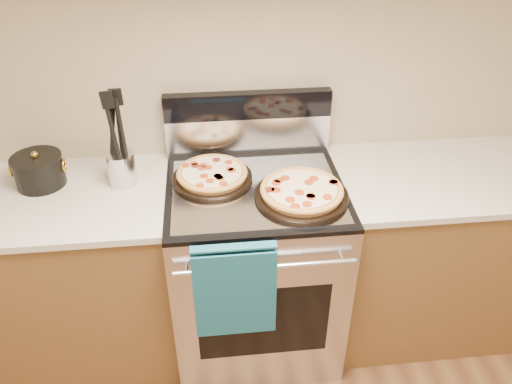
{
  "coord_description": "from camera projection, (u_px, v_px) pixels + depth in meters",
  "views": [
    {
      "loc": [
        -0.19,
        -0.12,
        2.09
      ],
      "look_at": [
        -0.01,
        1.55,
        0.96
      ],
      "focal_mm": 35.0,
      "sensor_mm": 36.0,
      "label": 1
    }
  ],
  "objects": [
    {
      "name": "cabinet_right",
      "position": [
        429.0,
        253.0,
        2.5
      ],
      "size": [
        1.0,
        0.62,
        0.88
      ],
      "primitive_type": "cube",
      "color": "brown",
      "rests_on": "ground"
    },
    {
      "name": "cooktop",
      "position": [
        255.0,
        189.0,
        2.13
      ],
      "size": [
        0.76,
        0.68,
        0.02
      ],
      "primitive_type": "cube",
      "color": "black",
      "rests_on": "range_body"
    },
    {
      "name": "countertop_left",
      "position": [
        46.0,
        200.0,
        2.09
      ],
      "size": [
        1.02,
        0.64,
        0.03
      ],
      "primitive_type": "cube",
      "color": "beige",
      "rests_on": "cabinet_left"
    },
    {
      "name": "range_body",
      "position": [
        255.0,
        269.0,
        2.39
      ],
      "size": [
        0.76,
        0.68,
        0.9
      ],
      "primitive_type": "cube",
      "color": "#B7B7BC",
      "rests_on": "ground"
    },
    {
      "name": "wall_back",
      "position": [
        247.0,
        61.0,
        2.18
      ],
      "size": [
        4.0,
        0.0,
        4.0
      ],
      "primitive_type": "plane",
      "rotation": [
        1.57,
        0.0,
        0.0
      ],
      "color": "tan",
      "rests_on": "ground"
    },
    {
      "name": "cabinet_left",
      "position": [
        69.0,
        280.0,
        2.34
      ],
      "size": [
        1.0,
        0.62,
        0.88
      ],
      "primitive_type": "cube",
      "color": "brown",
      "rests_on": "ground"
    },
    {
      "name": "oven_handle",
      "position": [
        266.0,
        267.0,
        1.89
      ],
      "size": [
        0.7,
        0.03,
        0.03
      ],
      "primitive_type": "cylinder",
      "rotation": [
        0.0,
        1.57,
        0.0
      ],
      "color": "silver",
      "rests_on": "range_body"
    },
    {
      "name": "foil_sheet",
      "position": [
        256.0,
        190.0,
        2.1
      ],
      "size": [
        0.7,
        0.55,
        0.01
      ],
      "primitive_type": "cube",
      "color": "gray",
      "rests_on": "cooktop"
    },
    {
      "name": "backsplash_lower",
      "position": [
        248.0,
        135.0,
        2.33
      ],
      "size": [
        0.76,
        0.06,
        0.18
      ],
      "primitive_type": "cube",
      "color": "silver",
      "rests_on": "cooktop"
    },
    {
      "name": "dish_towel",
      "position": [
        235.0,
        289.0,
        1.93
      ],
      "size": [
        0.32,
        0.05,
        0.42
      ],
      "primitive_type": null,
      "color": "navy",
      "rests_on": "oven_handle"
    },
    {
      "name": "oven_window",
      "position": [
        264.0,
        322.0,
        2.12
      ],
      "size": [
        0.56,
        0.01,
        0.4
      ],
      "primitive_type": "cube",
      "color": "black",
      "rests_on": "range_body"
    },
    {
      "name": "backsplash_upper",
      "position": [
        248.0,
        105.0,
        2.25
      ],
      "size": [
        0.76,
        0.06,
        0.12
      ],
      "primitive_type": "cube",
      "color": "black",
      "rests_on": "backsplash_lower"
    },
    {
      "name": "countertop_right",
      "position": [
        448.0,
        176.0,
        2.25
      ],
      "size": [
        1.02,
        0.64,
        0.03
      ],
      "primitive_type": "cube",
      "color": "beige",
      "rests_on": "cabinet_right"
    },
    {
      "name": "pepperoni_pizza_front",
      "position": [
        302.0,
        192.0,
        2.04
      ],
      "size": [
        0.5,
        0.5,
        0.05
      ],
      "primitive_type": null,
      "rotation": [
        0.0,
        0.0,
        0.41
      ],
      "color": "#B57037",
      "rests_on": "foil_sheet"
    },
    {
      "name": "pepperoni_pizza_back",
      "position": [
        212.0,
        175.0,
        2.15
      ],
      "size": [
        0.42,
        0.42,
        0.05
      ],
      "primitive_type": null,
      "rotation": [
        0.0,
        0.0,
        -0.26
      ],
      "color": "#B57037",
      "rests_on": "foil_sheet"
    },
    {
      "name": "saucepan",
      "position": [
        39.0,
        172.0,
        2.13
      ],
      "size": [
        0.22,
        0.22,
        0.12
      ],
      "primitive_type": "cylinder",
      "rotation": [
        0.0,
        0.0,
        0.07
      ],
      "color": "black",
      "rests_on": "countertop_left"
    },
    {
      "name": "utensil_crock",
      "position": [
        122.0,
        169.0,
        2.13
      ],
      "size": [
        0.15,
        0.15,
        0.15
      ],
      "primitive_type": "cylinder",
      "rotation": [
        0.0,
        0.0,
        -0.29
      ],
      "color": "silver",
      "rests_on": "countertop_left"
    }
  ]
}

